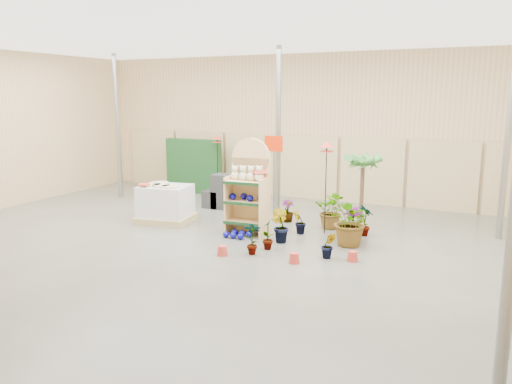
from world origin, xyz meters
TOP-DOWN VIEW (x-y plane):
  - room at (0.00, 0.91)m, footprint 15.20×12.10m
  - display_shelf at (0.13, 1.49)m, footprint 0.98×0.66m
  - teddy_bears at (0.16, 1.38)m, footprint 0.83×0.22m
  - gazing_balls_shelf at (0.13, 1.36)m, footprint 0.83×0.28m
  - gazing_balls_floor at (0.08, 0.98)m, footprint 0.63×0.39m
  - pallet_stack at (-2.29, 1.50)m, footprint 1.50×1.32m
  - charcoal_planters at (-1.84, 3.48)m, footprint 0.80×0.50m
  - trellis_stock at (-3.80, 5.20)m, footprint 2.00×0.30m
  - offer_sign at (0.10, 2.98)m, footprint 0.50×0.08m
  - bird_table_front at (0.43, 1.44)m, footprint 0.34×0.34m
  - bird_table_right at (1.77, 2.19)m, footprint 0.34×0.34m
  - bird_table_back at (-2.63, 4.77)m, footprint 0.34×0.34m
  - palm at (2.41, 3.10)m, footprint 0.70×0.70m
  - potted_plant_0 at (1.07, 0.48)m, footprint 0.28×0.40m
  - potted_plant_1 at (1.09, 1.08)m, footprint 0.49×0.44m
  - potted_plant_3 at (2.49, 1.95)m, footprint 0.51×0.51m
  - potted_plant_4 at (2.69, 2.40)m, footprint 0.48×0.46m
  - potted_plant_5 at (1.24, 1.90)m, footprint 0.40×0.41m
  - potted_plant_6 at (1.79, 2.70)m, footprint 0.84×0.74m
  - potted_plant_8 at (0.93, 0.03)m, footprint 0.41×0.33m
  - potted_plant_9 at (2.41, 0.46)m, footprint 0.37×0.34m
  - potted_plant_10 at (2.57, 1.43)m, footprint 1.04×1.15m
  - potted_plant_11 at (0.55, 2.85)m, footprint 0.45×0.45m

SIDE VIEW (x-z plane):
  - gazing_balls_floor at x=0.08m, z-range 0.00..0.15m
  - potted_plant_9 at x=2.41m, z-range 0.00..0.54m
  - potted_plant_5 at x=1.24m, z-range 0.00..0.58m
  - potted_plant_11 at x=0.55m, z-range 0.00..0.58m
  - potted_plant_8 at x=0.93m, z-range 0.00..0.69m
  - potted_plant_0 at x=1.07m, z-range 0.00..0.71m
  - potted_plant_1 at x=1.09m, z-range 0.00..0.75m
  - potted_plant_4 at x=2.69m, z-range 0.00..0.76m
  - potted_plant_3 at x=2.49m, z-range 0.00..0.76m
  - charcoal_planters at x=-1.84m, z-range -0.08..0.92m
  - potted_plant_6 at x=1.79m, z-range 0.00..0.89m
  - pallet_stack at x=-2.29m, z-range -0.02..0.97m
  - potted_plant_10 at x=2.57m, z-range 0.00..1.12m
  - gazing_balls_shelf at x=0.13m, z-range 0.81..0.96m
  - trellis_stock at x=-3.80m, z-range 0.00..1.80m
  - display_shelf at x=0.13m, z-range -0.10..2.16m
  - teddy_bears at x=0.16m, z-range 1.25..1.60m
  - bird_table_front at x=0.43m, z-range 0.69..2.30m
  - offer_sign at x=0.10m, z-range 0.47..2.67m
  - palm at x=2.41m, z-range 0.69..2.61m
  - bird_table_back at x=-2.63m, z-range 0.87..2.89m
  - bird_table_right at x=1.77m, z-range 0.94..3.14m
  - room at x=0.00m, z-range -0.14..4.56m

